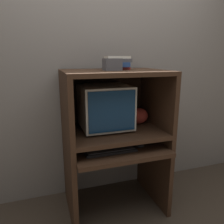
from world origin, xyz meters
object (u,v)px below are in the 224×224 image
Objects in this scene: keyboard at (110,150)px; storage_box at (112,64)px; crt_monitor at (105,107)px; snack_bag at (139,116)px; mouse at (140,146)px; book_stack at (117,63)px.

storage_box is (0.07, 0.14, 0.69)m from keyboard.
crt_monitor reaches higher than snack_bag.
snack_bag is (0.11, 0.29, 0.19)m from mouse.
keyboard is at bearing -120.59° from book_stack.
book_stack is at bearing 119.04° from mouse.
book_stack is at bearing -169.38° from snack_bag.
book_stack is (-0.25, -0.05, 0.51)m from snack_bag.
storage_box is (0.04, -0.09, 0.37)m from crt_monitor.
mouse is at bearing -37.27° from storage_box.
crt_monitor is 0.47m from mouse.
snack_bag is 1.35× the size of storage_box.
book_stack is (-0.13, 0.24, 0.70)m from mouse.
mouse is at bearing -60.96° from book_stack.
crt_monitor is at bearing 177.00° from book_stack.
crt_monitor is 1.94× the size of book_stack.
mouse is 0.33× the size of book_stack.
crt_monitor is at bearing 112.94° from storage_box.
mouse is (0.27, -0.01, 0.00)m from keyboard.
storage_box reaches higher than snack_bag.
mouse is (0.24, -0.25, -0.31)m from crt_monitor.
crt_monitor is at bearing 134.49° from mouse.
keyboard is at bearing 177.22° from mouse.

